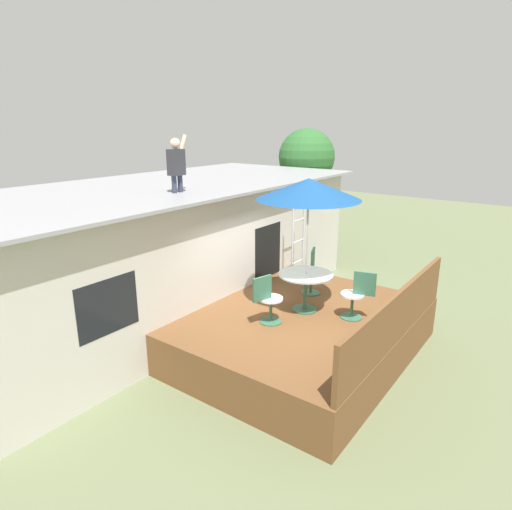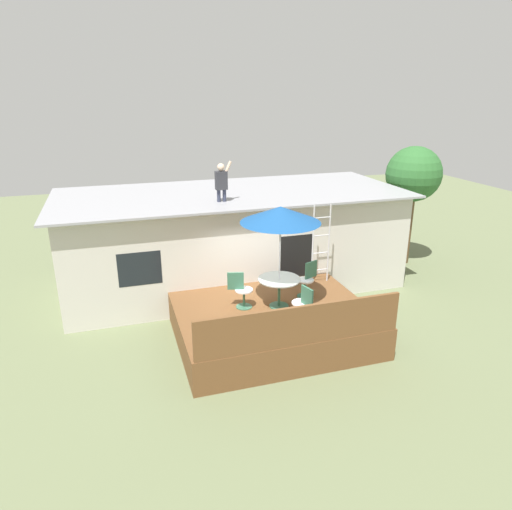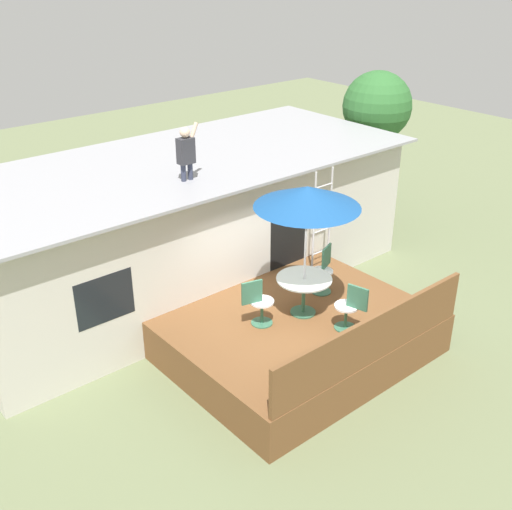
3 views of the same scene
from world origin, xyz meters
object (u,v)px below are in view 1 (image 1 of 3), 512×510
step_ladder (298,231)px  patio_umbrella (309,189)px  patio_chair_near (357,295)px  patio_chair_left (268,300)px  patio_chair_right (312,272)px  patio_table (305,282)px  person_figure (176,161)px  backyard_tree (307,159)px

step_ladder → patio_umbrella: bearing=-144.6°
patio_umbrella → patio_chair_near: 2.13m
patio_umbrella → patio_chair_near: size_ratio=2.76×
patio_chair_left → patio_chair_right: size_ratio=1.00×
patio_table → person_figure: bearing=107.3°
patio_chair_near → patio_chair_right: bearing=-41.0°
step_ladder → backyard_tree: bearing=28.4°
step_ladder → backyard_tree: (4.52, 2.45, 1.23)m
patio_umbrella → patio_chair_right: (0.91, 0.37, -1.89)m
step_ladder → patio_chair_left: bearing=-160.2°
patio_chair_left → patio_chair_right: (1.81, 0.13, 0.00)m
patio_chair_near → patio_chair_left: bearing=29.7°
patio_umbrella → person_figure: (-0.79, 2.52, 0.42)m
patio_table → person_figure: (-0.79, 2.52, 2.18)m
patio_table → step_ladder: 2.06m
patio_umbrella → patio_chair_left: 2.11m
patio_umbrella → patio_chair_right: patio_umbrella is taller
patio_chair_left → patio_chair_near: size_ratio=1.00×
patio_table → patio_chair_near: size_ratio=1.13×
person_figure → backyard_tree: (6.93, 1.09, -0.43)m
patio_umbrella → patio_chair_near: bearing=-76.0°
patio_chair_left → patio_table: bearing=0.0°
step_ladder → patio_chair_left: (-2.53, -0.91, -0.64)m
patio_umbrella → step_ladder: 2.35m
patio_umbrella → step_ladder: bearing=35.4°
patio_chair_right → backyard_tree: bearing=-170.8°
patio_umbrella → person_figure: size_ratio=2.29×
step_ladder → patio_chair_left: 2.77m
step_ladder → patio_chair_left: step_ladder is taller
patio_chair_left → patio_umbrella: bearing=0.0°
person_figure → patio_chair_near: size_ratio=1.21×
patio_umbrella → patio_chair_left: bearing=164.8°
patio_table → patio_umbrella: patio_umbrella is taller
step_ladder → person_figure: size_ratio=1.98×
patio_chair_right → patio_chair_near: same height
person_figure → patio_chair_near: bearing=-73.6°
backyard_tree → patio_chair_left: bearing=-154.5°
patio_umbrella → patio_chair_left: size_ratio=2.76×
patio_table → step_ladder: (1.63, 1.16, 0.51)m
patio_table → person_figure: size_ratio=0.94×
step_ladder → patio_chair_near: (-1.39, -2.10, -0.64)m
patio_table → patio_chair_near: patio_chair_near is taller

